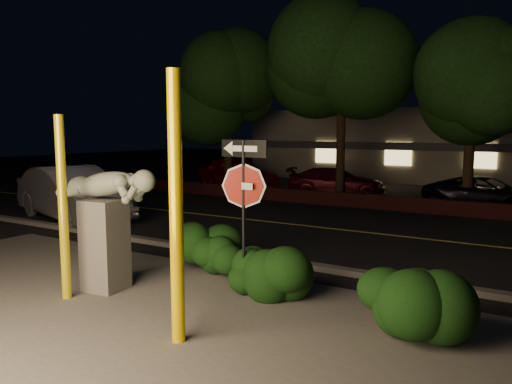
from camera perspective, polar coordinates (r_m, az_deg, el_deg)
ground at (r=17.29m, az=13.24°, el=-2.56°), size 90.00×90.00×0.00m
patio at (r=7.95m, az=-13.38°, el=-14.00°), size 14.00×6.00×0.02m
road at (r=14.51m, az=9.51°, el=-4.28°), size 80.00×8.00×0.01m
lane_marking at (r=14.51m, az=9.51°, el=-4.23°), size 80.00×0.12×0.00m
curb at (r=10.90m, az=1.33°, el=-7.71°), size 80.00×0.25×0.12m
brick_wall at (r=18.48m, az=14.53°, el=-1.20°), size 40.00×0.35×0.50m
parking_lot at (r=23.98m, az=18.50°, el=-0.06°), size 40.00×12.00×0.01m
building at (r=31.66m, az=21.93°, el=5.07°), size 22.00×10.20×4.00m
tree_far_a at (r=23.49m, az=-3.27°, el=13.19°), size 4.60×4.60×7.43m
tree_far_b at (r=21.16m, az=9.87°, el=15.72°), size 5.20×5.20×8.41m
tree_far_c at (r=19.42m, az=23.71°, el=14.86°), size 4.80×4.80×7.84m
yellow_pole_left at (r=8.86m, az=-21.19°, el=-1.80°), size 0.15×0.15×3.10m
yellow_pole_right at (r=6.59m, az=-9.12°, el=-2.04°), size 0.18×0.18×3.62m
signpost at (r=8.35m, az=-1.43°, el=0.65°), size 0.91×0.10×2.68m
sculpture at (r=9.13m, az=-16.81°, el=-2.61°), size 2.06×0.76×2.19m
hedge_center at (r=9.98m, az=-4.34°, el=-6.28°), size 2.28×1.71×1.08m
hedge_right at (r=8.61m, az=2.66°, el=-8.30°), size 1.92×1.42×1.12m
hedge_far_right at (r=7.25m, az=16.79°, el=-11.75°), size 1.79×1.44×1.08m
silver_sedan at (r=16.89m, az=-20.20°, el=-0.13°), size 5.43×3.08×1.69m
parked_car_red at (r=24.24m, az=-2.14°, el=2.21°), size 4.90×3.04×1.56m
parked_car_darkred at (r=22.01m, az=9.13°, el=1.19°), size 4.53×2.97×1.22m
parked_car_dark at (r=19.71m, az=24.72°, el=-0.13°), size 4.47×2.57×1.17m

